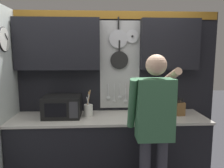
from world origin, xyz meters
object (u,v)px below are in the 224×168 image
object	(u,v)px
person	(154,121)
utensil_crock	(88,110)
microwave	(62,106)
knife_block	(179,108)

from	to	relation	value
person	utensil_crock	bearing A→B (deg)	140.41
microwave	knife_block	size ratio (longest dim) A/B	1.87
knife_block	person	distance (m)	0.76
utensil_crock	person	xyz separation A→B (m)	(0.72, -0.59, 0.02)
knife_block	utensil_crock	world-z (taller)	utensil_crock
knife_block	person	xyz separation A→B (m)	(-0.48, -0.59, 0.02)
knife_block	microwave	bearing A→B (deg)	-179.97
utensil_crock	person	distance (m)	0.93
knife_block	utensil_crock	size ratio (longest dim) A/B	0.73
person	microwave	bearing A→B (deg)	150.55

